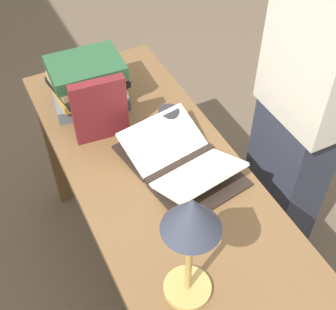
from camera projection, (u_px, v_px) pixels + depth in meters
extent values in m
plane|color=brown|center=(162.00, 284.00, 2.17)|extent=(12.00, 12.00, 0.00)
cube|color=brown|center=(160.00, 178.00, 1.63)|extent=(1.51, 0.58, 0.03)
cube|color=brown|center=(144.00, 119.00, 2.42)|extent=(0.06, 0.06, 0.74)
cube|color=brown|center=(54.00, 148.00, 2.27)|extent=(0.06, 0.06, 0.74)
cube|color=black|center=(180.00, 164.00, 1.64)|extent=(0.07, 0.29, 0.02)
cube|color=black|center=(200.00, 185.00, 1.58)|extent=(0.25, 0.33, 0.01)
cube|color=black|center=(161.00, 146.00, 1.71)|extent=(0.25, 0.33, 0.01)
cube|color=white|center=(198.00, 175.00, 1.56)|extent=(0.23, 0.31, 0.09)
cube|color=white|center=(163.00, 140.00, 1.67)|extent=(0.23, 0.31, 0.09)
cube|color=slate|center=(90.00, 97.00, 1.86)|extent=(0.24, 0.31, 0.05)
cube|color=#BC8933|center=(89.00, 88.00, 1.83)|extent=(0.19, 0.26, 0.03)
cube|color=black|center=(88.00, 82.00, 1.81)|extent=(0.25, 0.29, 0.03)
cube|color=tan|center=(87.00, 76.00, 1.79)|extent=(0.20, 0.28, 0.03)
cube|color=#234C2D|center=(85.00, 67.00, 1.76)|extent=(0.22, 0.28, 0.05)
cube|color=maroon|center=(100.00, 110.00, 1.66)|extent=(0.06, 0.20, 0.25)
cylinder|color=tan|center=(187.00, 288.00, 1.31)|extent=(0.14, 0.14, 0.02)
cylinder|color=tan|center=(189.00, 260.00, 1.21)|extent=(0.02, 0.02, 0.28)
cone|color=#333847|center=(192.00, 215.00, 1.06)|extent=(0.15, 0.15, 0.11)
cylinder|color=#28282D|center=(169.00, 119.00, 1.75)|extent=(0.08, 0.08, 0.08)
torus|color=#28282D|center=(178.00, 124.00, 1.73)|extent=(0.05, 0.03, 0.05)
cube|color=#2D3342|center=(282.00, 184.00, 2.06)|extent=(0.31, 0.20, 0.82)
cube|color=beige|center=(325.00, 30.00, 1.50)|extent=(0.36, 0.20, 0.71)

